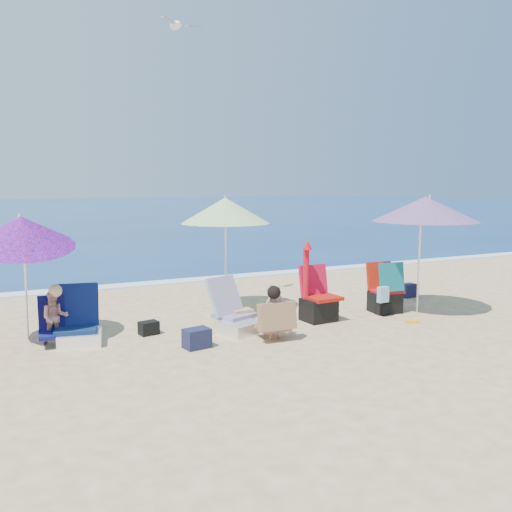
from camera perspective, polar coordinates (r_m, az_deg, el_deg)
name	(u,v)px	position (r m, az deg, el deg)	size (l,w,h in m)	color
ground	(304,337)	(8.04, 5.13, -8.52)	(120.00, 120.00, 0.00)	#D8BC84
sea	(41,210)	(51.79, -21.83, 4.52)	(120.00, 80.00, 0.12)	navy
foam	(189,280)	(12.56, -7.07, -2.59)	(120.00, 0.50, 0.04)	white
umbrella_turquoise	(425,209)	(9.62, 17.51, 4.77)	(2.11, 2.11, 2.06)	white
umbrella_striped	(225,211)	(9.24, -3.28, 4.83)	(1.93, 1.93, 2.04)	silver
umbrella_blue	(22,231)	(8.01, -23.60, 2.44)	(1.44, 1.50, 1.95)	white
furled_umbrella	(306,277)	(8.78, 5.35, -2.21)	(0.17, 0.23, 1.35)	#B80D1B
chair_navy	(79,328)	(8.06, -18.28, -7.27)	(0.71, 0.84, 0.80)	#0B1E41
chair_rainbow	(235,317)	(8.28, -2.26, -6.50)	(0.78, 1.01, 0.80)	#C96546
camp_chair_left	(318,304)	(8.93, 6.63, -5.11)	(0.58, 0.58, 0.91)	#A2130B
camp_chair_right	(385,294)	(9.67, 13.56, -3.94)	(0.69, 0.66, 0.91)	red
person_center	(275,313)	(7.76, 2.04, -6.10)	(0.56, 0.51, 0.81)	tan
person_left	(55,317)	(8.07, -20.54, -6.08)	(0.51, 0.61, 0.85)	tan
bag_navy_a	(197,338)	(7.49, -6.30, -8.67)	(0.38, 0.30, 0.27)	#1A1C39
bag_black_a	(149,328)	(8.25, -11.31, -7.50)	(0.30, 0.25, 0.20)	black
bag_tan	(242,318)	(8.55, -1.49, -6.57)	(0.33, 0.24, 0.28)	tan
bag_navy_b	(408,290)	(11.18, 15.83, -3.52)	(0.37, 0.29, 0.26)	#181936
bag_black_b	(385,308)	(9.58, 13.48, -5.42)	(0.30, 0.24, 0.21)	black
orange_item	(413,322)	(9.14, 16.31, -6.73)	(0.25, 0.18, 0.03)	orange
seagull	(176,25)	(9.98, -8.45, 23.05)	(0.80, 0.44, 0.13)	white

